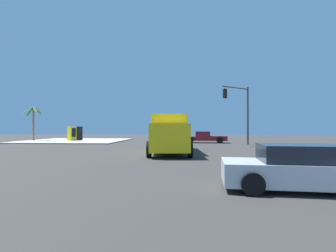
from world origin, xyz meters
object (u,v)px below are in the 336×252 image
(vending_machine_blue, at_px, (72,133))
(pickup_maroon, at_px, (205,137))
(traffic_light_primary, at_px, (240,106))
(sedan_silver, at_px, (300,168))
(vending_machine_red, at_px, (79,133))
(palm_tree_far, at_px, (34,117))
(delivery_truck, at_px, (169,133))

(vending_machine_blue, bearing_deg, pickup_maroon, -95.31)
(traffic_light_primary, xyz_separation_m, sedan_silver, (-19.92, 2.36, -3.45))
(traffic_light_primary, height_order, vending_machine_red, traffic_light_primary)
(pickup_maroon, relative_size, vending_machine_red, 2.88)
(vending_machine_red, xyz_separation_m, palm_tree_far, (-1.37, 5.61, 2.14))
(pickup_maroon, bearing_deg, sedan_silver, -177.15)
(pickup_maroon, xyz_separation_m, sedan_silver, (-23.53, -1.17, -0.10))
(vending_machine_red, height_order, vending_machine_blue, same)
(sedan_silver, height_order, vending_machine_blue, vending_machine_blue)
(vending_machine_blue, height_order, palm_tree_far, palm_tree_far)
(vending_machine_red, distance_m, palm_tree_far, 6.16)
(pickup_maroon, bearing_deg, delivery_truck, 164.23)
(delivery_truck, xyz_separation_m, sedan_silver, (-11.31, -4.62, -0.81))
(pickup_maroon, height_order, vending_machine_red, vending_machine_red)
(delivery_truck, distance_m, vending_machine_blue, 19.63)
(vending_machine_blue, bearing_deg, vending_machine_red, -15.36)
(delivery_truck, xyz_separation_m, vending_machine_red, (15.14, 13.56, -0.37))
(pickup_maroon, relative_size, sedan_silver, 1.20)
(delivery_truck, distance_m, vending_machine_red, 20.33)
(vending_machine_blue, xyz_separation_m, palm_tree_far, (-0.06, 5.25, 2.14))
(sedan_silver, xyz_separation_m, vending_machine_blue, (25.14, 18.54, 0.44))
(delivery_truck, bearing_deg, traffic_light_primary, -39.06)
(delivery_truck, bearing_deg, sedan_silver, -157.76)
(delivery_truck, bearing_deg, pickup_maroon, -15.77)
(delivery_truck, relative_size, vending_machine_red, 4.73)
(traffic_light_primary, bearing_deg, delivery_truck, 140.94)
(pickup_maroon, relative_size, palm_tree_far, 1.17)
(sedan_silver, distance_m, vending_machine_red, 32.10)
(sedan_silver, bearing_deg, vending_machine_red, 34.51)
(pickup_maroon, bearing_deg, vending_machine_blue, 84.69)
(vending_machine_blue, bearing_deg, traffic_light_primary, -104.04)
(sedan_silver, relative_size, vending_machine_blue, 2.39)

